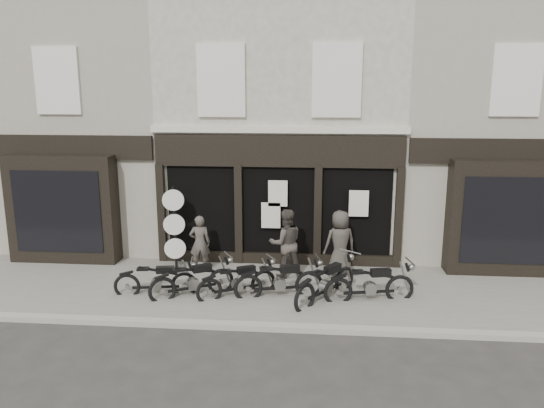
# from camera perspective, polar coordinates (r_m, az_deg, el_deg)

# --- Properties ---
(ground_plane) EXTENTS (90.00, 90.00, 0.00)m
(ground_plane) POSITION_cam_1_polar(r_m,az_deg,el_deg) (13.14, -0.33, -10.98)
(ground_plane) COLOR #2D2B28
(ground_plane) RESTS_ON ground
(pavement) EXTENTS (30.00, 4.20, 0.12)m
(pavement) POSITION_cam_1_polar(r_m,az_deg,el_deg) (13.94, 0.01, -9.28)
(pavement) COLOR slate
(pavement) RESTS_ON ground_plane
(kerb) EXTENTS (30.00, 0.25, 0.13)m
(kerb) POSITION_cam_1_polar(r_m,az_deg,el_deg) (11.98, -0.88, -13.07)
(kerb) COLOR gray
(kerb) RESTS_ON ground_plane
(central_building) EXTENTS (7.30, 6.22, 8.34)m
(central_building) POSITION_cam_1_polar(r_m,az_deg,el_deg) (18.01, 1.40, 8.86)
(central_building) COLOR beige
(central_building) RESTS_ON ground
(neighbour_left) EXTENTS (5.60, 6.73, 8.34)m
(neighbour_left) POSITION_cam_1_polar(r_m,az_deg,el_deg) (19.41, -17.88, 8.41)
(neighbour_left) COLOR gray
(neighbour_left) RESTS_ON ground
(neighbour_right) EXTENTS (5.60, 6.73, 8.34)m
(neighbour_right) POSITION_cam_1_polar(r_m,az_deg,el_deg) (18.68, 21.42, 8.01)
(neighbour_right) COLOR gray
(neighbour_right) RESTS_ON ground
(motorcycle_0) EXTENTS (2.08, 0.65, 1.00)m
(motorcycle_0) POSITION_cam_1_polar(r_m,az_deg,el_deg) (13.81, -12.29, -8.30)
(motorcycle_0) COLOR black
(motorcycle_0) RESTS_ON ground
(motorcycle_1) EXTENTS (2.01, 1.33, 1.06)m
(motorcycle_1) POSITION_cam_1_polar(r_m,az_deg,el_deg) (13.57, -8.47, -8.43)
(motorcycle_1) COLOR black
(motorcycle_1) RESTS_ON ground
(motorcycle_2) EXTENTS (1.92, 1.28, 1.01)m
(motorcycle_2) POSITION_cam_1_polar(r_m,az_deg,el_deg) (13.43, -3.70, -8.61)
(motorcycle_2) COLOR black
(motorcycle_2) RESTS_ON ground
(motorcycle_3) EXTENTS (2.22, 0.88, 1.08)m
(motorcycle_3) POSITION_cam_1_polar(r_m,az_deg,el_deg) (13.37, 0.87, -8.55)
(motorcycle_3) COLOR black
(motorcycle_3) RESTS_ON ground
(motorcycle_4) EXTENTS (1.66, 1.98, 1.12)m
(motorcycle_4) POSITION_cam_1_polar(r_m,az_deg,el_deg) (13.25, 5.84, -8.76)
(motorcycle_4) COLOR black
(motorcycle_4) RESTS_ON ground
(motorcycle_5) EXTENTS (2.25, 0.79, 1.09)m
(motorcycle_5) POSITION_cam_1_polar(r_m,az_deg,el_deg) (13.34, 10.53, -8.82)
(motorcycle_5) COLOR black
(motorcycle_5) RESTS_ON ground
(man_left) EXTENTS (0.63, 0.46, 1.60)m
(man_left) POSITION_cam_1_polar(r_m,az_deg,el_deg) (15.12, -7.76, -4.18)
(man_left) COLOR #47403A
(man_left) RESTS_ON pavement
(man_centre) EXTENTS (1.08, 0.94, 1.90)m
(man_centre) POSITION_cam_1_polar(r_m,az_deg,el_deg) (14.46, 1.49, -4.24)
(man_centre) COLOR #413B35
(man_centre) RESTS_ON pavement
(man_right) EXTENTS (1.04, 0.85, 1.82)m
(man_right) POSITION_cam_1_polar(r_m,az_deg,el_deg) (14.73, 7.31, -4.16)
(man_right) COLOR #3B3731
(man_right) RESTS_ON pavement
(advert_sign_post) EXTENTS (0.60, 0.39, 2.51)m
(advert_sign_post) POSITION_cam_1_polar(r_m,az_deg,el_deg) (15.33, -10.43, -2.87)
(advert_sign_post) COLOR black
(advert_sign_post) RESTS_ON ground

